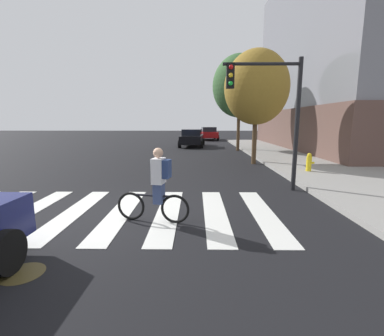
% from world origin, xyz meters
% --- Properties ---
extents(ground_plane, '(120.00, 120.00, 0.00)m').
position_xyz_m(ground_plane, '(0.00, 0.00, 0.00)').
color(ground_plane, black).
extents(crosswalk_stripes, '(8.82, 3.94, 0.01)m').
position_xyz_m(crosswalk_stripes, '(-0.57, 0.00, 0.01)').
color(crosswalk_stripes, silver).
rests_on(crosswalk_stripes, ground).
extents(manhole_cover, '(0.64, 0.64, 0.01)m').
position_xyz_m(manhole_cover, '(-0.71, -2.76, 0.00)').
color(manhole_cover, '#473D1E').
rests_on(manhole_cover, ground).
extents(sedan_mid, '(2.40, 4.64, 1.56)m').
position_xyz_m(sedan_mid, '(1.57, 18.05, 0.80)').
color(sedan_mid, black).
rests_on(sedan_mid, ground).
extents(sedan_far, '(2.36, 4.65, 1.57)m').
position_xyz_m(sedan_far, '(3.48, 26.90, 0.81)').
color(sedan_far, maroon).
rests_on(sedan_far, ground).
extents(cyclist, '(1.69, 0.42, 1.69)m').
position_xyz_m(cyclist, '(1.04, -0.61, 0.84)').
color(cyclist, black).
rests_on(cyclist, ground).
extents(traffic_light_near, '(2.47, 0.28, 4.20)m').
position_xyz_m(traffic_light_near, '(4.29, 2.32, 2.86)').
color(traffic_light_near, black).
rests_on(traffic_light_near, ground).
extents(fire_hydrant, '(0.33, 0.22, 0.78)m').
position_xyz_m(fire_hydrant, '(6.74, 5.03, 0.53)').
color(fire_hydrant, gold).
rests_on(fire_hydrant, sidewalk).
extents(street_tree_near, '(3.30, 3.30, 5.87)m').
position_xyz_m(street_tree_near, '(5.01, 7.99, 3.97)').
color(street_tree_near, '#4C3823').
rests_on(street_tree_near, ground).
extents(street_tree_mid, '(4.04, 4.04, 7.18)m').
position_xyz_m(street_tree_mid, '(5.17, 14.61, 4.85)').
color(street_tree_mid, '#4C3823').
rests_on(street_tree_mid, ground).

